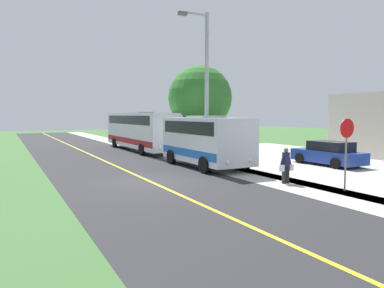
# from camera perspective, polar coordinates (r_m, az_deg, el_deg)

# --- Properties ---
(ground_plane) EXTENTS (120.00, 120.00, 0.00)m
(ground_plane) POSITION_cam_1_polar(r_m,az_deg,el_deg) (16.47, -6.81, -5.94)
(ground_plane) COLOR #3D6633
(road_surface) EXTENTS (8.00, 100.00, 0.01)m
(road_surface) POSITION_cam_1_polar(r_m,az_deg,el_deg) (16.47, -6.81, -5.92)
(road_surface) COLOR #28282B
(road_surface) RESTS_ON ground
(sidewalk) EXTENTS (2.40, 100.00, 0.01)m
(sidewalk) POSITION_cam_1_polar(r_m,az_deg,el_deg) (18.94, 8.08, -4.56)
(sidewalk) COLOR #B2ADA3
(sidewalk) RESTS_ON ground
(parking_lot_surface) EXTENTS (14.00, 36.00, 0.01)m
(parking_lot_surface) POSITION_cam_1_polar(r_m,az_deg,el_deg) (22.07, 28.24, -3.76)
(parking_lot_surface) COLOR #B2ADA3
(parking_lot_surface) RESTS_ON ground
(road_centre_line) EXTENTS (0.16, 100.00, 0.00)m
(road_centre_line) POSITION_cam_1_polar(r_m,az_deg,el_deg) (16.47, -6.81, -5.91)
(road_centre_line) COLOR gold
(road_centre_line) RESTS_ON ground
(shuttle_bus_front) EXTENTS (2.78, 6.72, 2.98)m
(shuttle_bus_front) POSITION_cam_1_polar(r_m,az_deg,el_deg) (20.71, 2.22, 0.82)
(shuttle_bus_front) COLOR silver
(shuttle_bus_front) RESTS_ON ground
(transit_bus_rear) EXTENTS (2.57, 12.03, 3.29)m
(transit_bus_rear) POSITION_cam_1_polar(r_m,az_deg,el_deg) (30.69, -8.34, 2.32)
(transit_bus_rear) COLOR white
(transit_bus_rear) RESTS_ON ground
(pedestrian_with_bags) EXTENTS (0.72, 0.34, 1.59)m
(pedestrian_with_bags) POSITION_cam_1_polar(r_m,az_deg,el_deg) (16.28, 14.75, -3.18)
(pedestrian_with_bags) COLOR #262628
(pedestrian_with_bags) RESTS_ON ground
(stop_sign) EXTENTS (0.76, 0.07, 2.88)m
(stop_sign) POSITION_cam_1_polar(r_m,az_deg,el_deg) (15.27, 23.44, 0.31)
(stop_sign) COLOR slate
(stop_sign) RESTS_ON ground
(street_light_pole) EXTENTS (1.97, 0.24, 8.99)m
(street_light_pole) POSITION_cam_1_polar(r_m,az_deg,el_deg) (21.48, 2.11, 9.70)
(street_light_pole) COLOR #9E9EA3
(street_light_pole) RESTS_ON ground
(parked_car_near) EXTENTS (2.04, 4.41, 1.45)m
(parked_car_near) POSITION_cam_1_polar(r_m,az_deg,el_deg) (23.03, 20.94, -1.46)
(parked_car_near) COLOR navy
(parked_car_near) RESTS_ON ground
(tree_curbside) EXTENTS (4.81, 4.81, 6.72)m
(tree_curbside) POSITION_cam_1_polar(r_m,az_deg,el_deg) (27.12, 1.29, 7.37)
(tree_curbside) COLOR brown
(tree_curbside) RESTS_ON ground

